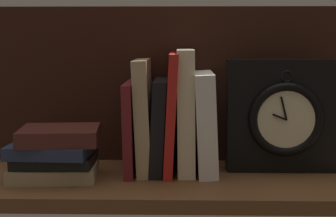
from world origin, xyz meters
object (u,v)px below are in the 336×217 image
at_px(book_black_skeptic, 159,125).
at_px(book_white_catcher, 205,122).
at_px(book_tan_shortstories, 144,116).
at_px(book_red_requiem, 171,113).
at_px(book_cream_twain, 186,111).
at_px(book_maroon_dawkins, 131,127).
at_px(book_stack_side, 55,154).
at_px(framed_clock, 284,116).

distance_m(book_black_skeptic, book_white_catcher, 0.09).
xyz_separation_m(book_tan_shortstories, book_white_catcher, (0.12, -0.00, -0.01)).
bearing_deg(book_red_requiem, book_cream_twain, 0.00).
xyz_separation_m(book_maroon_dawkins, book_stack_side, (-0.13, -0.07, -0.04)).
xyz_separation_m(book_maroon_dawkins, book_cream_twain, (0.11, 0.00, 0.03)).
bearing_deg(book_cream_twain, book_black_skeptic, 180.00).
bearing_deg(book_maroon_dawkins, framed_clock, 0.61).
height_order(book_tan_shortstories, book_white_catcher, book_tan_shortstories).
height_order(book_maroon_dawkins, book_cream_twain, book_cream_twain).
relative_size(book_tan_shortstories, book_cream_twain, 0.92).
height_order(book_black_skeptic, book_red_requiem, book_red_requiem).
distance_m(book_maroon_dawkins, book_black_skeptic, 0.05).
xyz_separation_m(book_cream_twain, book_white_catcher, (0.04, -0.00, -0.02)).
bearing_deg(book_cream_twain, book_tan_shortstories, 180.00).
bearing_deg(book_red_requiem, framed_clock, 0.84).
relative_size(book_black_skeptic, book_stack_side, 1.04).
xyz_separation_m(book_maroon_dawkins, book_red_requiem, (0.08, 0.00, 0.03)).
distance_m(book_red_requiem, book_cream_twain, 0.03).
xyz_separation_m(book_black_skeptic, book_cream_twain, (0.05, 0.00, 0.03)).
relative_size(book_red_requiem, book_cream_twain, 0.97).
bearing_deg(book_maroon_dawkins, book_white_catcher, -0.00).
bearing_deg(framed_clock, book_red_requiem, -179.16).
xyz_separation_m(book_maroon_dawkins, framed_clock, (0.30, 0.00, 0.02)).
relative_size(book_tan_shortstories, book_black_skeptic, 1.21).
bearing_deg(book_stack_side, book_white_catcher, 13.22).
distance_m(book_black_skeptic, book_red_requiem, 0.04).
height_order(book_red_requiem, framed_clock, book_red_requiem).
relative_size(book_tan_shortstories, framed_clock, 1.00).
relative_size(book_red_requiem, framed_clock, 1.05).
bearing_deg(book_black_skeptic, framed_clock, 0.75).
height_order(book_tan_shortstories, book_black_skeptic, book_tan_shortstories).
distance_m(book_maroon_dawkins, book_tan_shortstories, 0.03).
bearing_deg(book_maroon_dawkins, book_tan_shortstories, 0.00).
distance_m(book_red_requiem, book_white_catcher, 0.07).
bearing_deg(book_white_catcher, book_tan_shortstories, 180.00).
distance_m(book_tan_shortstories, book_cream_twain, 0.08).
distance_m(book_white_catcher, framed_clock, 0.15).
bearing_deg(book_stack_side, book_cream_twain, 15.19).
xyz_separation_m(book_black_skeptic, framed_clock, (0.24, 0.00, 0.02)).
bearing_deg(book_tan_shortstories, book_red_requiem, 0.00).
relative_size(book_red_requiem, book_stack_side, 1.34).
bearing_deg(book_tan_shortstories, book_stack_side, -157.70).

